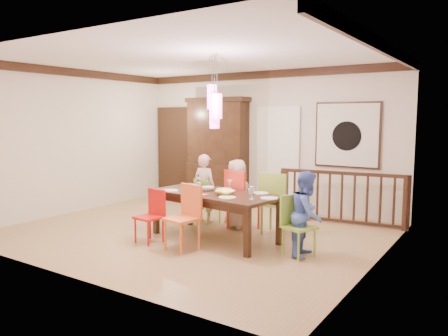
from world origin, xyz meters
The scene contains 37 objects.
floor centered at (0.00, 0.00, 0.00)m, with size 6.00×6.00×0.00m, color #9E7C4C.
ceiling centered at (0.00, 0.00, 2.90)m, with size 6.00×6.00×0.00m, color white.
wall_back centered at (0.00, 2.50, 1.45)m, with size 6.00×6.00×0.00m, color beige.
wall_left centered at (-3.00, 0.00, 1.45)m, with size 5.00×5.00×0.00m, color beige.
wall_right centered at (3.00, 0.00, 1.45)m, with size 5.00×5.00×0.00m, color beige.
crown_molding centered at (0.00, 0.00, 2.82)m, with size 6.00×5.00×0.16m, color black, non-canonical shape.
panel_door centered at (-2.40, 2.45, 1.05)m, with size 1.04×0.07×2.24m, color black.
white_doorway centered at (0.35, 2.46, 1.05)m, with size 0.97×0.05×2.22m, color silver.
painting centered at (1.80, 2.46, 1.60)m, with size 1.25×0.06×1.25m.
pendant_cluster centered at (0.54, -0.15, 2.11)m, with size 0.27×0.21×1.14m.
dining_table centered at (0.54, -0.15, 0.67)m, with size 2.19×1.22×0.75m.
chair_far_left centered at (-0.17, 0.66, 0.47)m, with size 0.43×0.43×0.82m.
chair_far_mid centered at (0.61, 0.62, 0.59)m, with size 0.56×0.56×1.04m.
chair_far_right centered at (1.23, 0.67, 0.60)m, with size 0.51×0.51×1.04m.
chair_near_left centered at (-0.20, -0.87, 0.47)m, with size 0.41×0.41×0.82m.
chair_near_mid centered at (0.47, -0.89, 0.54)m, with size 0.50×0.50×0.95m.
chair_end_right centered at (2.01, -0.23, 0.49)m, with size 0.50×0.50×0.85m.
china_hutch centered at (-1.06, 2.30, 1.19)m, with size 1.50×0.46×2.37m.
balustrade centered at (1.90, 1.95, 0.50)m, with size 2.32×0.34×0.96m.
person_far_left centered at (-0.26, 0.69, 0.63)m, with size 0.46×0.30×1.26m, color beige.
person_far_mid centered at (0.45, 0.67, 0.60)m, with size 0.59×0.38×1.20m, color #BFAB90.
person_end_right centered at (2.10, -0.14, 0.60)m, with size 0.58×0.45×1.20m, color #4764C7.
serving_bowl centered at (0.80, -0.24, 0.79)m, with size 0.29×0.29×0.07m, color #F1F144.
small_bowl centered at (0.34, -0.06, 0.78)m, with size 0.21×0.21×0.06m, color white.
cup_left centered at (0.12, -0.37, 0.80)m, with size 0.13×0.13×0.10m, color silver.
cup_right centered at (1.11, 0.02, 0.80)m, with size 0.11×0.11×0.10m, color silver.
plate_far_left centered at (-0.23, 0.19, 0.76)m, with size 0.26×0.26×0.01m, color white.
plate_far_mid centered at (0.51, 0.16, 0.76)m, with size 0.26×0.26×0.01m, color white.
plate_far_right centered at (1.19, 0.16, 0.76)m, with size 0.26×0.26×0.01m, color white.
plate_near_left centered at (-0.15, -0.42, 0.76)m, with size 0.26×0.26×0.01m, color white.
plate_near_mid centered at (0.96, -0.43, 0.76)m, with size 0.26×0.26×0.01m, color white.
plate_end_right centered at (1.50, -0.14, 0.76)m, with size 0.26×0.26×0.01m, color white.
wine_glass_a centered at (0.10, 0.02, 0.84)m, with size 0.08×0.08×0.19m, color #590C19, non-canonical shape.
wine_glass_b centered at (0.71, 0.03, 0.84)m, with size 0.08×0.08×0.19m, color silver, non-canonical shape.
wine_glass_c centered at (0.43, -0.42, 0.84)m, with size 0.08×0.08×0.19m, color #590C19, non-canonical shape.
wine_glass_d centered at (1.31, -0.32, 0.84)m, with size 0.08×0.08×0.19m, color silver, non-canonical shape.
napkin centered at (0.51, -0.45, 0.76)m, with size 0.18×0.14×0.01m, color #D83359.
Camera 1 is at (4.39, -5.76, 1.94)m, focal length 35.00 mm.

